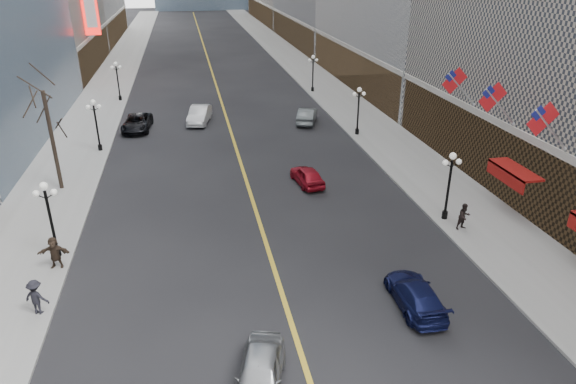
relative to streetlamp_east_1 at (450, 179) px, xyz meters
name	(u,v)px	position (x,y,z in m)	size (l,w,h in m)	color
sidewalk_east	(321,84)	(2.20, 40.00, -2.83)	(6.00, 230.00, 0.15)	gray
sidewalk_west	(106,94)	(-25.80, 40.00, -2.83)	(6.00, 230.00, 0.15)	gray
lane_line	(213,74)	(-11.80, 50.00, -2.89)	(0.25, 200.00, 0.02)	gold
streetlamp_east_1	(450,179)	(0.00, 0.00, 0.00)	(1.26, 0.44, 4.52)	black
streetlamp_east_2	(358,106)	(0.00, 18.00, 0.00)	(1.26, 0.44, 4.52)	black
streetlamp_east_3	(313,69)	(0.00, 36.00, 0.00)	(1.26, 0.44, 4.52)	black
streetlamp_west_1	(49,212)	(-23.60, 0.00, 0.00)	(1.26, 0.44, 4.52)	black
streetlamp_west_2	(96,120)	(-23.60, 18.00, 0.00)	(1.26, 0.44, 4.52)	black
streetlamp_west_3	(117,77)	(-23.60, 36.00, 0.00)	(1.26, 0.44, 4.52)	black
flag_3	(545,122)	(3.51, -3.00, 4.39)	(2.87, 0.12, 2.87)	#B2B2B7
flag_4	(495,100)	(3.51, 2.00, 4.39)	(2.87, 0.12, 2.87)	#B2B2B7
flag_5	(456,83)	(3.51, 7.00, 4.39)	(2.87, 0.12, 2.87)	#B2B2B7
awning_c	(512,172)	(4.30, 0.00, 0.18)	(1.40, 4.00, 0.93)	maroon
tree_west_far	(46,107)	(-25.30, 10.00, 3.34)	(3.60, 3.60, 7.92)	#2D231C
car_nb_near	(260,374)	(-13.80, -11.88, -2.15)	(1.78, 4.42, 1.51)	#929599
car_nb_mid	(199,115)	(-14.66, 25.22, -2.04)	(1.81, 5.20, 1.71)	#B8B8BA
car_nb_far	(137,123)	(-20.80, 23.87, -2.14)	(2.52, 5.46, 1.52)	black
car_sb_near	(415,294)	(-5.65, -8.08, -2.23)	(1.89, 4.66, 1.35)	#111642
car_sb_mid	(307,176)	(-7.38, 7.50, -2.21)	(1.63, 4.06, 1.38)	maroon
car_sb_far	(307,116)	(-3.79, 22.97, -2.11)	(1.67, 4.78, 1.58)	#515859
ped_east_walk	(464,216)	(0.44, -1.52, -1.90)	(0.83, 0.46, 1.71)	black
ped_west_walk	(36,297)	(-23.40, -5.31, -1.86)	(1.16, 0.48, 1.79)	black
ped_west_far	(55,252)	(-23.40, -1.24, -1.84)	(1.69, 0.49, 1.82)	#32251C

